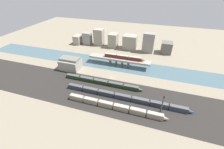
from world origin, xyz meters
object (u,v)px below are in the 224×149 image
at_px(train_yard_far, 102,82).
at_px(signal_tower, 162,105).
at_px(train_yard_mid, 125,97).
at_px(train_yard_near, 115,106).
at_px(train_on_bridge, 124,57).
at_px(warehouse_building, 70,64).

bearing_deg(train_yard_far, signal_tower, -20.27).
relative_size(train_yard_mid, signal_tower, 6.66).
xyz_separation_m(train_yard_mid, train_yard_far, (-22.74, 12.98, -0.06)).
xyz_separation_m(train_yard_far, signal_tower, (49.12, -18.14, 5.24)).
bearing_deg(train_yard_near, train_on_bridge, 98.48).
bearing_deg(train_yard_far, train_on_bridge, 75.43).
bearing_deg(train_yard_mid, train_yard_near, -110.17).
relative_size(train_yard_mid, warehouse_building, 5.01).
distance_m(train_on_bridge, train_yard_mid, 51.83).
distance_m(train_yard_near, train_yard_far, 30.63).
bearing_deg(train_on_bridge, train_yard_near, -81.52).
bearing_deg(warehouse_building, train_yard_mid, -23.98).
height_order(train_yard_far, warehouse_building, warehouse_building).
bearing_deg(warehouse_building, train_yard_near, -33.97).
xyz_separation_m(train_yard_near, train_yard_far, (-18.56, 24.36, -0.24)).
bearing_deg(train_yard_far, warehouse_building, 159.60).
xyz_separation_m(train_yard_mid, warehouse_building, (-62.03, 27.59, 3.87)).
bearing_deg(train_yard_near, signal_tower, 11.51).
bearing_deg(warehouse_building, train_yard_far, -20.40).
bearing_deg(train_yard_near, train_yard_far, 127.31).
bearing_deg(signal_tower, train_yard_far, 159.73).
bearing_deg(warehouse_building, signal_tower, -20.33).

